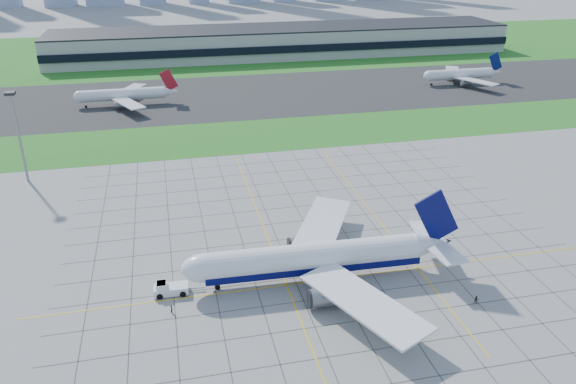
% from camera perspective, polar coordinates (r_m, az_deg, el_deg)
% --- Properties ---
extents(ground, '(1400.00, 1400.00, 0.00)m').
position_cam_1_polar(ground, '(116.71, 4.48, -8.25)').
color(ground, '#979792').
rests_on(ground, ground).
extents(grass_median, '(700.00, 35.00, 0.04)m').
position_cam_1_polar(grass_median, '(196.27, -3.19, 5.79)').
color(grass_median, '#287521').
rests_on(grass_median, ground).
extents(asphalt_taxiway, '(700.00, 75.00, 0.04)m').
position_cam_1_polar(asphalt_taxiway, '(248.42, -5.40, 9.76)').
color(asphalt_taxiway, '#383838').
rests_on(asphalt_taxiway, ground).
extents(grass_far, '(700.00, 145.00, 0.04)m').
position_cam_1_polar(grass_far, '(355.31, -7.90, 14.13)').
color(grass_far, '#287521').
rests_on(grass_far, ground).
extents(apron_markings, '(120.00, 130.00, 0.03)m').
position_cam_1_polar(apron_markings, '(125.85, 3.20, -5.56)').
color(apron_markings, '#474744').
rests_on(apron_markings, ground).
extents(terminal, '(260.00, 43.00, 15.80)m').
position_cam_1_polar(terminal, '(335.37, -0.49, 15.10)').
color(terminal, '#B7B7B2').
rests_on(terminal, ground).
extents(light_mast, '(2.50, 2.50, 25.60)m').
position_cam_1_polar(light_mast, '(169.83, -25.84, 6.05)').
color(light_mast, gray).
rests_on(light_mast, ground).
extents(airliner, '(56.44, 57.14, 17.76)m').
position_cam_1_polar(airliner, '(112.19, 2.79, -6.74)').
color(airliner, white).
rests_on(airliner, ground).
extents(pushback_tug, '(9.63, 3.56, 2.67)m').
position_cam_1_polar(pushback_tug, '(112.09, -11.96, -9.58)').
color(pushback_tug, white).
rests_on(pushback_tug, ground).
extents(crew_near, '(0.50, 0.68, 1.70)m').
position_cam_1_polar(crew_near, '(107.05, -11.73, -11.59)').
color(crew_near, black).
rests_on(crew_near, ground).
extents(crew_far, '(1.03, 0.90, 1.79)m').
position_cam_1_polar(crew_far, '(112.88, 18.59, -10.35)').
color(crew_far, black).
rests_on(crew_far, ground).
extents(distant_jet_1, '(39.19, 42.66, 14.08)m').
position_cam_1_polar(distant_jet_1, '(240.63, -16.29, 9.50)').
color(distant_jet_1, white).
rests_on(distant_jet_1, ground).
extents(distant_jet_2, '(37.03, 42.66, 14.08)m').
position_cam_1_polar(distant_jet_2, '(278.79, 17.18, 11.37)').
color(distant_jet_2, white).
rests_on(distant_jet_2, ground).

